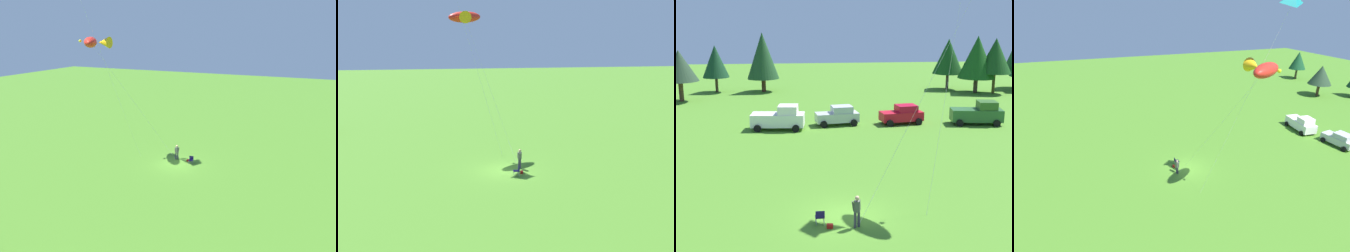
% 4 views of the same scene
% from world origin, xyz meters
% --- Properties ---
extents(ground_plane, '(160.00, 160.00, 0.00)m').
position_xyz_m(ground_plane, '(0.00, 0.00, 0.00)').
color(ground_plane, '#487F24').
extents(person_kite_flyer, '(0.53, 0.45, 1.74)m').
position_xyz_m(person_kite_flyer, '(0.48, -1.45, 1.02)').
color(person_kite_flyer, '#3A3347').
rests_on(person_kite_flyer, ground).
extents(folding_chair, '(0.50, 0.50, 0.82)m').
position_xyz_m(folding_chair, '(-1.42, -0.98, 0.49)').
color(folding_chair, '#1D1551').
rests_on(folding_chair, ground).
extents(backpack_on_grass, '(0.35, 0.27, 0.22)m').
position_xyz_m(backpack_on_grass, '(-0.93, -1.43, 0.11)').
color(backpack_on_grass, '#AE1812').
rests_on(backpack_on_grass, ground).
extents(truck_white_pickup, '(5.18, 2.82, 2.34)m').
position_xyz_m(truck_white_pickup, '(-4.20, 20.14, 1.10)').
color(truck_white_pickup, white).
rests_on(truck_white_pickup, ground).
extents(car_silver_compact, '(4.40, 2.67, 1.89)m').
position_xyz_m(car_silver_compact, '(1.52, 21.45, 0.95)').
color(car_silver_compact, '#B8BAB6').
rests_on(car_silver_compact, ground).
extents(kite_large_fish, '(9.17, 6.17, 13.60)m').
position_xyz_m(kite_large_fish, '(7.80, 2.93, 13.03)').
color(kite_large_fish, red).
rests_on(kite_large_fish, ground).
extents(kite_delta_teal, '(4.32, 5.62, 18.17)m').
position_xyz_m(kite_delta_teal, '(8.23, 4.46, 17.68)').
color(kite_delta_teal, teal).
rests_on(kite_delta_teal, ground).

